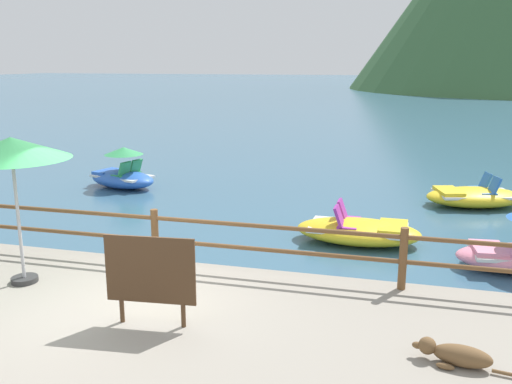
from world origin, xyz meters
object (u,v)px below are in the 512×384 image
object	(u,v)px
beach_umbrella	(11,150)
pedal_boat_0	(359,231)
sign_board	(150,271)
dog_resting	(456,354)
pedal_boat_1	(474,196)
pedal_boat_2	(122,174)

from	to	relation	value
beach_umbrella	pedal_boat_0	distance (m)	6.86
sign_board	dog_resting	world-z (taller)	sign_board
beach_umbrella	pedal_boat_1	world-z (taller)	beach_umbrella
sign_board	pedal_boat_0	world-z (taller)	sign_board
dog_resting	pedal_boat_1	world-z (taller)	pedal_boat_1
beach_umbrella	pedal_boat_0	xyz separation A→B (m)	(4.72, 4.46, -2.19)
beach_umbrella	pedal_boat_0	bearing A→B (deg)	43.37
sign_board	pedal_boat_1	size ratio (longest dim) A/B	0.43
dog_resting	pedal_boat_0	size ratio (longest dim) A/B	0.41
beach_umbrella	dog_resting	xyz separation A→B (m)	(6.21, -0.81, -1.92)
pedal_boat_0	pedal_boat_1	size ratio (longest dim) A/B	0.93
dog_resting	pedal_boat_0	distance (m)	5.48
dog_resting	pedal_boat_2	bearing A→B (deg)	135.23
pedal_boat_0	pedal_boat_2	distance (m)	8.02
sign_board	pedal_boat_0	bearing A→B (deg)	67.17
pedal_boat_1	pedal_boat_2	world-z (taller)	pedal_boat_2
beach_umbrella	pedal_boat_2	size ratio (longest dim) A/B	0.91
pedal_boat_2	pedal_boat_1	bearing A→B (deg)	2.21
sign_board	pedal_boat_2	distance (m)	10.05
sign_board	beach_umbrella	xyz separation A→B (m)	(-2.51, 0.79, 1.32)
sign_board	dog_resting	bearing A→B (deg)	-0.32
sign_board	pedal_boat_0	xyz separation A→B (m)	(2.21, 5.25, -0.87)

